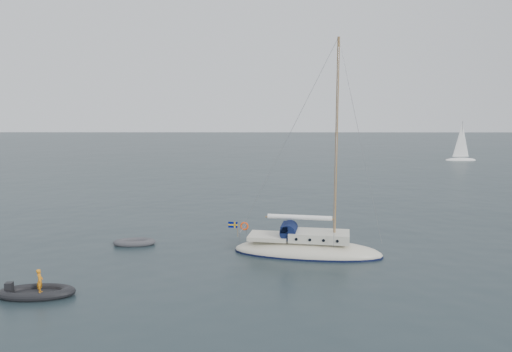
{
  "coord_description": "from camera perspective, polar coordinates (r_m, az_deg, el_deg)",
  "views": [
    {
      "loc": [
        -0.94,
        -30.94,
        9.55
      ],
      "look_at": [
        -1.12,
        0.0,
        5.18
      ],
      "focal_mm": 35.0,
      "sensor_mm": 36.0,
      "label": 1
    }
  ],
  "objects": [
    {
      "name": "rib",
      "position": [
        28.14,
        -23.84,
        -12.01
      ],
      "size": [
        3.89,
        1.77,
        1.43
      ],
      "rotation": [
        0.0,
        0.0,
        0.09
      ],
      "color": "black",
      "rests_on": "ground"
    },
    {
      "name": "dinghy",
      "position": [
        35.78,
        -13.73,
        -7.37
      ],
      "size": [
        2.9,
        1.31,
        0.42
      ],
      "rotation": [
        0.0,
        0.0,
        0.13
      ],
      "color": "#45454A",
      "rests_on": "ground"
    },
    {
      "name": "distant_yacht_b",
      "position": [
        94.31,
        22.42,
        3.53
      ],
      "size": [
        5.52,
        2.94,
        7.31
      ],
      "rotation": [
        0.0,
        0.0,
        0.09
      ],
      "color": "white",
      "rests_on": "ground"
    },
    {
      "name": "ground",
      "position": [
        32.4,
        2.01,
        -9.11
      ],
      "size": [
        300.0,
        300.0,
        0.0
      ],
      "primitive_type": "plane",
      "color": "black",
      "rests_on": "ground"
    },
    {
      "name": "sailboat",
      "position": [
        32.56,
        5.92,
        -7.08
      ],
      "size": [
        10.05,
        3.01,
        14.32
      ],
      "rotation": [
        0.0,
        0.0,
        -0.17
      ],
      "color": "beige",
      "rests_on": "ground"
    }
  ]
}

